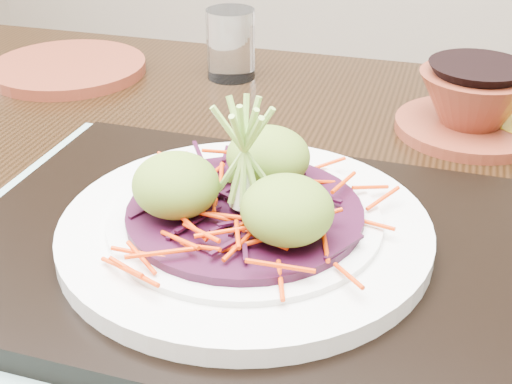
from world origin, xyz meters
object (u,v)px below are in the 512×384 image
at_px(serving_tray, 245,249).
at_px(water_glass, 231,44).
at_px(white_plate, 245,228).
at_px(terracotta_side_plate, 68,68).
at_px(terracotta_bowl_set, 473,106).
at_px(dining_table, 304,316).

bearing_deg(serving_tray, water_glass, 110.83).
distance_m(white_plate, terracotta_side_plate, 0.48).
height_order(serving_tray, terracotta_side_plate, serving_tray).
bearing_deg(water_glass, terracotta_side_plate, -160.15).
height_order(water_glass, terracotta_bowl_set, water_glass).
bearing_deg(terracotta_bowl_set, white_plate, -110.29).
xyz_separation_m(water_glass, terracotta_bowl_set, (0.30, -0.05, -0.01)).
xyz_separation_m(white_plate, water_glass, (-0.18, 0.36, 0.01)).
bearing_deg(terracotta_bowl_set, dining_table, -112.11).
bearing_deg(terracotta_side_plate, terracotta_bowl_set, 2.58).
height_order(terracotta_side_plate, water_glass, water_glass).
bearing_deg(terracotta_side_plate, dining_table, -27.62).
relative_size(dining_table, water_glass, 16.11).
xyz_separation_m(serving_tray, white_plate, (0.00, 0.00, 0.02)).
distance_m(serving_tray, water_glass, 0.41).
xyz_separation_m(dining_table, terracotta_side_plate, (-0.40, 0.21, 0.11)).
relative_size(dining_table, white_plate, 4.99).
bearing_deg(serving_tray, dining_table, 69.01).
xyz_separation_m(white_plate, terracotta_bowl_set, (0.12, 0.31, -0.00)).
relative_size(dining_table, serving_tray, 3.24).
bearing_deg(dining_table, white_plate, -112.30).
distance_m(serving_tray, white_plate, 0.02).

